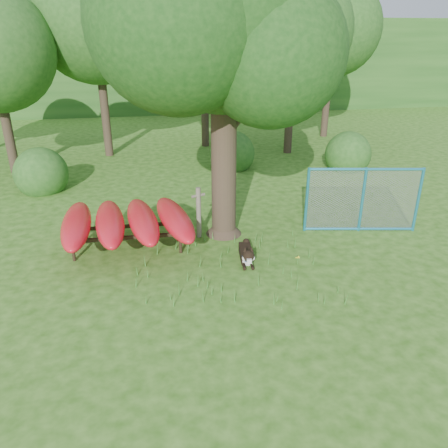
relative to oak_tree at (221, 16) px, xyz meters
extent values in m
plane|color=#265511|center=(-0.45, -2.85, -5.37)|extent=(80.00, 80.00, 0.00)
cylinder|color=#31251A|center=(0.06, -0.02, -2.85)|extent=(0.82, 0.82, 5.03)
cone|color=#31251A|center=(0.06, -0.02, -5.11)|extent=(1.22, 1.22, 0.50)
sphere|color=#164012|center=(0.06, -0.02, 0.27)|extent=(4.83, 4.83, 4.83)
sphere|color=#164012|center=(1.20, 1.00, -0.34)|extent=(3.62, 3.62, 3.62)
sphere|color=#164012|center=(-1.06, -0.82, -0.14)|extent=(3.82, 3.82, 3.82)
sphere|color=#164012|center=(0.92, -1.00, -0.74)|extent=(3.22, 3.22, 3.22)
cylinder|color=#31251A|center=(0.63, 0.17, -2.15)|extent=(1.22, 1.03, 1.07)
cylinder|color=#31251A|center=(-0.49, 0.01, -1.75)|extent=(1.19, 0.39, 1.03)
cylinder|color=brown|center=(-0.63, -0.10, -4.67)|extent=(0.17, 0.17, 1.38)
cylinder|color=brown|center=(-0.63, -0.10, -4.19)|extent=(0.37, 0.21, 0.07)
cylinder|color=black|center=(-3.76, -0.90, -5.12)|extent=(0.08, 0.08, 0.49)
cylinder|color=black|center=(-1.21, -0.95, -5.12)|extent=(0.08, 0.08, 0.49)
cylinder|color=black|center=(-3.75, -0.21, -5.12)|extent=(0.08, 0.08, 0.49)
cylinder|color=black|center=(-1.19, -0.26, -5.12)|extent=(0.08, 0.08, 0.49)
cube|color=black|center=(-2.49, -0.92, -4.86)|extent=(2.95, 0.14, 0.08)
cube|color=black|center=(-2.47, -0.24, -4.86)|extent=(2.95, 0.14, 0.08)
ellipsoid|color=red|center=(-3.66, -0.55, -4.58)|extent=(0.83, 2.98, 0.47)
ellipsoid|color=red|center=(-2.87, -0.57, -4.58)|extent=(0.93, 2.99, 0.47)
ellipsoid|color=red|center=(-2.09, -0.59, -4.58)|extent=(1.03, 3.01, 0.47)
ellipsoid|color=red|center=(-1.30, -0.60, -4.58)|extent=(1.13, 3.02, 0.47)
cube|color=black|center=(0.31, -1.52, -5.24)|extent=(0.37, 0.78, 0.26)
cube|color=silver|center=(0.28, -1.84, -5.25)|extent=(0.25, 0.18, 0.24)
sphere|color=black|center=(0.25, -2.03, -5.04)|extent=(0.28, 0.28, 0.28)
cube|color=silver|center=(0.24, -2.16, -5.09)|extent=(0.12, 0.16, 0.10)
sphere|color=silver|center=(0.17, -2.04, -5.09)|extent=(0.13, 0.13, 0.13)
sphere|color=silver|center=(0.34, -2.06, -5.09)|extent=(0.13, 0.13, 0.13)
cone|color=black|center=(0.18, -1.98, -4.89)|extent=(0.13, 0.14, 0.13)
cone|color=black|center=(0.33, -2.00, -4.89)|extent=(0.11, 0.12, 0.13)
cylinder|color=black|center=(0.16, -1.99, -5.31)|extent=(0.11, 0.33, 0.08)
cylinder|color=black|center=(0.35, -2.01, -5.31)|extent=(0.11, 0.33, 0.08)
sphere|color=black|center=(0.42, -1.12, -5.13)|extent=(0.17, 0.17, 0.17)
torus|color=blue|center=(0.26, -1.95, -5.11)|extent=(0.28, 0.11, 0.27)
cylinder|color=teal|center=(2.29, -0.24, -4.47)|extent=(0.09, 0.09, 1.80)
cylinder|color=teal|center=(3.76, -0.52, -4.47)|extent=(0.09, 0.09, 1.80)
cylinder|color=teal|center=(5.23, -0.80, -4.47)|extent=(0.09, 0.09, 1.80)
cylinder|color=teal|center=(3.76, -0.52, -3.61)|extent=(2.96, 0.63, 0.07)
cylinder|color=teal|center=(3.76, -0.52, -5.32)|extent=(2.96, 0.63, 0.07)
plane|color=gray|center=(3.76, -0.52, -4.47)|extent=(2.94, 0.56, 3.00)
cylinder|color=#3D7C28|center=(1.45, -2.05, -5.28)|extent=(0.02, 0.02, 0.18)
sphere|color=yellow|center=(1.45, -2.05, -5.19)|extent=(0.03, 0.03, 0.03)
sphere|color=yellow|center=(1.47, -2.02, -5.18)|extent=(0.03, 0.03, 0.03)
sphere|color=yellow|center=(1.41, -2.03, -5.20)|extent=(0.03, 0.03, 0.03)
sphere|color=yellow|center=(1.47, -2.07, -5.19)|extent=(0.03, 0.03, 0.03)
sphere|color=yellow|center=(1.44, -2.07, -5.18)|extent=(0.03, 0.03, 0.03)
cylinder|color=#31251A|center=(-6.95, 7.15, -3.27)|extent=(0.36, 0.36, 4.20)
cylinder|color=#31251A|center=(-3.45, 9.15, -2.74)|extent=(0.36, 0.36, 5.25)
sphere|color=#22521A|center=(-3.45, 9.15, 0.26)|extent=(5.20, 5.20, 5.20)
cylinder|color=#31251A|center=(1.05, 10.15, -3.44)|extent=(0.36, 0.36, 3.85)
sphere|color=#22521A|center=(1.05, 10.15, -1.24)|extent=(4.00, 4.00, 4.00)
cylinder|color=#31251A|center=(4.55, 8.15, -2.99)|extent=(0.36, 0.36, 4.76)
sphere|color=#22521A|center=(4.55, 8.15, -0.27)|extent=(4.80, 4.80, 4.80)
cylinder|color=#31251A|center=(7.55, 11.15, -2.92)|extent=(0.36, 0.36, 4.90)
sphere|color=#22521A|center=(7.55, 11.15, -0.12)|extent=(4.60, 4.60, 4.60)
sphere|color=#22521A|center=(-5.45, 4.65, -5.37)|extent=(1.80, 1.80, 1.80)
sphere|color=#22521A|center=(6.05, 5.15, -5.37)|extent=(1.80, 1.80, 1.80)
sphere|color=#22521A|center=(1.55, 6.15, -5.37)|extent=(1.80, 1.80, 1.80)
cube|color=#22521A|center=(-0.45, 25.15, -2.37)|extent=(80.00, 12.00, 6.00)
camera|label=1|loc=(-1.94, -10.65, -0.36)|focal=35.00mm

